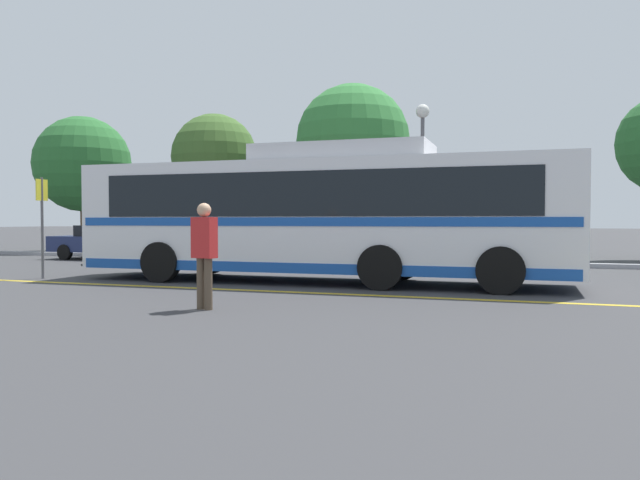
% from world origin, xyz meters
% --- Properties ---
extents(ground_plane, '(220.00, 220.00, 0.00)m').
position_xyz_m(ground_plane, '(0.00, 0.00, 0.00)').
color(ground_plane, '#38383A').
extents(lane_strip_0, '(32.06, 0.20, 0.01)m').
position_xyz_m(lane_strip_0, '(-1.09, -2.33, 0.00)').
color(lane_strip_0, gold).
rests_on(lane_strip_0, ground_plane).
extents(curb_strip, '(40.06, 0.36, 0.15)m').
position_xyz_m(curb_strip, '(-1.09, 7.03, 0.07)').
color(curb_strip, '#99999E').
rests_on(curb_strip, ground_plane).
extents(transit_bus, '(12.41, 2.90, 3.35)m').
position_xyz_m(transit_bus, '(-1.07, -0.13, 1.70)').
color(transit_bus, silver).
rests_on(transit_bus, ground_plane).
extents(parked_car_0, '(4.81, 1.97, 1.34)m').
position_xyz_m(parked_car_0, '(-11.73, 5.56, 0.69)').
color(parked_car_0, navy).
rests_on(parked_car_0, ground_plane).
extents(parked_car_1, '(5.01, 2.08, 1.41)m').
position_xyz_m(parked_car_1, '(-4.43, 5.64, 0.73)').
color(parked_car_1, maroon).
rests_on(parked_car_1, ground_plane).
extents(pedestrian_0, '(0.46, 0.30, 1.83)m').
position_xyz_m(pedestrian_0, '(-1.42, -5.23, 1.05)').
color(pedestrian_0, brown).
rests_on(pedestrian_0, ground_plane).
extents(bus_stop_sign, '(0.07, 0.40, 2.66)m').
position_xyz_m(bus_stop_sign, '(-8.28, -1.62, 1.67)').
color(bus_stop_sign, '#59595E').
rests_on(bus_stop_sign, ground_plane).
extents(street_lamp, '(0.51, 0.51, 5.82)m').
position_xyz_m(street_lamp, '(-0.05, 8.45, 4.27)').
color(street_lamp, '#59595E').
rests_on(street_lamp, ground_plane).
extents(tree_0, '(4.07, 4.07, 6.58)m').
position_xyz_m(tree_0, '(-10.56, 11.82, 4.54)').
color(tree_0, '#513823').
rests_on(tree_0, ground_plane).
extents(tree_2, '(5.03, 5.03, 7.52)m').
position_xyz_m(tree_2, '(-3.73, 11.90, 5.00)').
color(tree_2, '#513823').
rests_on(tree_2, ground_plane).
extents(tree_3, '(4.64, 4.64, 6.59)m').
position_xyz_m(tree_3, '(-17.04, 10.41, 4.27)').
color(tree_3, '#513823').
rests_on(tree_3, ground_plane).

